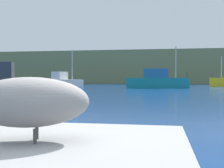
# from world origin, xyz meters

# --- Properties ---
(hillside_backdrop) EXTENTS (140.00, 14.72, 7.40)m
(hillside_backdrop) POSITION_xyz_m (0.00, 65.48, 3.70)
(hillside_backdrop) COLOR #6B7A51
(hillside_backdrop) RESTS_ON ground
(pelican) EXTENTS (1.33, 0.81, 0.83)m
(pelican) POSITION_xyz_m (-0.39, -0.24, 1.07)
(pelican) COLOR gray
(pelican) RESTS_ON pier_dock
(fishing_boat_teal) EXTENTS (7.82, 2.80, 5.26)m
(fishing_boat_teal) POSITION_xyz_m (0.18, 33.84, 0.92)
(fishing_boat_teal) COLOR teal
(fishing_boat_teal) RESTS_ON ground
(fishing_boat_white) EXTENTS (6.54, 4.78, 5.32)m
(fishing_boat_white) POSITION_xyz_m (-13.67, 37.29, 0.77)
(fishing_boat_white) COLOR white
(fishing_boat_white) RESTS_ON ground
(fishing_boat_orange) EXTENTS (5.63, 2.96, 3.96)m
(fishing_boat_orange) POSITION_xyz_m (-13.95, 22.20, 0.95)
(fishing_boat_orange) COLOR orange
(fishing_boat_orange) RESTS_ON ground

